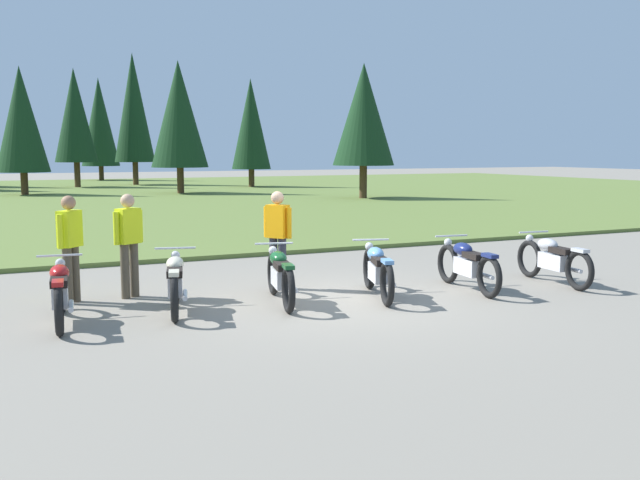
{
  "coord_description": "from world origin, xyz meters",
  "views": [
    {
      "loc": [
        -4.97,
        -9.91,
        2.35
      ],
      "look_at": [
        0.0,
        0.6,
        0.9
      ],
      "focal_mm": 40.33,
      "sensor_mm": 36.0,
      "label": 1
    }
  ],
  "objects_px": {
    "motorcycle_red": "(60,292)",
    "rider_with_back_turned": "(70,242)",
    "motorcycle_british_green": "(280,275)",
    "rider_checking_bike": "(278,234)",
    "motorcycle_navy": "(467,265)",
    "motorcycle_cream": "(175,282)",
    "motorcycle_sky_blue": "(378,270)",
    "rider_in_hivis_vest": "(129,239)",
    "motorcycle_silver": "(553,259)"
  },
  "relations": [
    {
      "from": "motorcycle_red",
      "to": "rider_with_back_turned",
      "type": "height_order",
      "value": "rider_with_back_turned"
    },
    {
      "from": "motorcycle_british_green",
      "to": "rider_checking_bike",
      "type": "xyz_separation_m",
      "value": [
        0.41,
        1.11,
        0.51
      ]
    },
    {
      "from": "motorcycle_navy",
      "to": "rider_checking_bike",
      "type": "bearing_deg",
      "value": 152.55
    },
    {
      "from": "rider_with_back_turned",
      "to": "motorcycle_cream",
      "type": "bearing_deg",
      "value": -43.88
    },
    {
      "from": "motorcycle_sky_blue",
      "to": "motorcycle_navy",
      "type": "height_order",
      "value": "same"
    },
    {
      "from": "motorcycle_sky_blue",
      "to": "rider_in_hivis_vest",
      "type": "bearing_deg",
      "value": 155.39
    },
    {
      "from": "motorcycle_red",
      "to": "rider_with_back_turned",
      "type": "bearing_deg",
      "value": 77.57
    },
    {
      "from": "motorcycle_navy",
      "to": "rider_with_back_turned",
      "type": "bearing_deg",
      "value": 164.01
    },
    {
      "from": "rider_in_hivis_vest",
      "to": "motorcycle_navy",
      "type": "bearing_deg",
      "value": -18.84
    },
    {
      "from": "motorcycle_red",
      "to": "motorcycle_navy",
      "type": "height_order",
      "value": "same"
    },
    {
      "from": "motorcycle_sky_blue",
      "to": "rider_checking_bike",
      "type": "bearing_deg",
      "value": 131.67
    },
    {
      "from": "motorcycle_cream",
      "to": "motorcycle_red",
      "type": "bearing_deg",
      "value": -177.13
    },
    {
      "from": "motorcycle_sky_blue",
      "to": "motorcycle_red",
      "type": "bearing_deg",
      "value": 176.61
    },
    {
      "from": "motorcycle_cream",
      "to": "motorcycle_sky_blue",
      "type": "distance_m",
      "value": 3.22
    },
    {
      "from": "motorcycle_british_green",
      "to": "rider_in_hivis_vest",
      "type": "xyz_separation_m",
      "value": [
        -2.02,
        1.43,
        0.51
      ]
    },
    {
      "from": "motorcycle_red",
      "to": "motorcycle_sky_blue",
      "type": "relative_size",
      "value": 1.03
    },
    {
      "from": "rider_with_back_turned",
      "to": "motorcycle_navy",
      "type": "bearing_deg",
      "value": -15.99
    },
    {
      "from": "motorcycle_sky_blue",
      "to": "rider_checking_bike",
      "type": "xyz_separation_m",
      "value": [
        -1.19,
        1.34,
        0.51
      ]
    },
    {
      "from": "rider_with_back_turned",
      "to": "rider_checking_bike",
      "type": "bearing_deg",
      "value": -4.96
    },
    {
      "from": "motorcycle_british_green",
      "to": "motorcycle_navy",
      "type": "bearing_deg",
      "value": -6.53
    },
    {
      "from": "rider_with_back_turned",
      "to": "motorcycle_british_green",
      "type": "bearing_deg",
      "value": -25.6
    },
    {
      "from": "motorcycle_cream",
      "to": "rider_in_hivis_vest",
      "type": "distance_m",
      "value": 1.45
    },
    {
      "from": "motorcycle_cream",
      "to": "rider_in_hivis_vest",
      "type": "relative_size",
      "value": 1.23
    },
    {
      "from": "rider_with_back_turned",
      "to": "rider_in_hivis_vest",
      "type": "height_order",
      "value": "same"
    },
    {
      "from": "motorcycle_red",
      "to": "motorcycle_sky_blue",
      "type": "distance_m",
      "value": 4.82
    },
    {
      "from": "motorcycle_british_green",
      "to": "motorcycle_sky_blue",
      "type": "distance_m",
      "value": 1.61
    },
    {
      "from": "motorcycle_cream",
      "to": "rider_checking_bike",
      "type": "relative_size",
      "value": 1.23
    },
    {
      "from": "motorcycle_navy",
      "to": "motorcycle_british_green",
      "type": "bearing_deg",
      "value": 173.47
    },
    {
      "from": "motorcycle_red",
      "to": "motorcycle_silver",
      "type": "bearing_deg",
      "value": -4.09
    },
    {
      "from": "rider_checking_bike",
      "to": "motorcycle_british_green",
      "type": "bearing_deg",
      "value": -110.16
    },
    {
      "from": "motorcycle_red",
      "to": "motorcycle_navy",
      "type": "bearing_deg",
      "value": -3.79
    },
    {
      "from": "rider_with_back_turned",
      "to": "motorcycle_sky_blue",
      "type": "bearing_deg",
      "value": -19.82
    },
    {
      "from": "rider_with_back_turned",
      "to": "rider_in_hivis_vest",
      "type": "distance_m",
      "value": 0.89
    },
    {
      "from": "motorcycle_silver",
      "to": "rider_checking_bike",
      "type": "bearing_deg",
      "value": 160.35
    },
    {
      "from": "motorcycle_cream",
      "to": "rider_with_back_turned",
      "type": "relative_size",
      "value": 1.23
    },
    {
      "from": "motorcycle_red",
      "to": "rider_checking_bike",
      "type": "relative_size",
      "value": 1.26
    },
    {
      "from": "motorcycle_navy",
      "to": "rider_in_hivis_vest",
      "type": "xyz_separation_m",
      "value": [
        -5.28,
        1.8,
        0.51
      ]
    },
    {
      "from": "motorcycle_red",
      "to": "rider_checking_bike",
      "type": "distance_m",
      "value": 3.8
    },
    {
      "from": "motorcycle_navy",
      "to": "rider_in_hivis_vest",
      "type": "bearing_deg",
      "value": 161.16
    },
    {
      "from": "motorcycle_british_green",
      "to": "motorcycle_navy",
      "type": "relative_size",
      "value": 0.99
    },
    {
      "from": "motorcycle_red",
      "to": "rider_checking_bike",
      "type": "bearing_deg",
      "value": 16.23
    },
    {
      "from": "motorcycle_red",
      "to": "motorcycle_sky_blue",
      "type": "height_order",
      "value": "same"
    },
    {
      "from": "motorcycle_silver",
      "to": "rider_in_hivis_vest",
      "type": "distance_m",
      "value": 7.31
    },
    {
      "from": "rider_with_back_turned",
      "to": "rider_checking_bike",
      "type": "relative_size",
      "value": 1.0
    },
    {
      "from": "motorcycle_red",
      "to": "motorcycle_british_green",
      "type": "bearing_deg",
      "value": -0.99
    },
    {
      "from": "motorcycle_silver",
      "to": "rider_in_hivis_vest",
      "type": "bearing_deg",
      "value": 164.4
    },
    {
      "from": "motorcycle_navy",
      "to": "rider_with_back_turned",
      "type": "xyz_separation_m",
      "value": [
        -6.18,
        1.77,
        0.51
      ]
    },
    {
      "from": "motorcycle_navy",
      "to": "rider_with_back_turned",
      "type": "distance_m",
      "value": 6.44
    },
    {
      "from": "motorcycle_navy",
      "to": "motorcycle_silver",
      "type": "bearing_deg",
      "value": -5.2
    },
    {
      "from": "motorcycle_sky_blue",
      "to": "motorcycle_silver",
      "type": "xyz_separation_m",
      "value": [
        3.4,
        -0.3,
        0.0
      ]
    }
  ]
}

